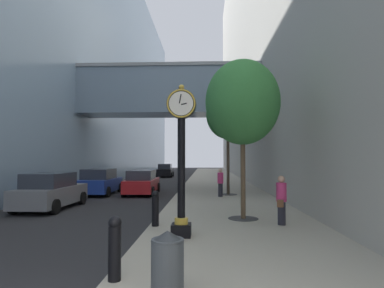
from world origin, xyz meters
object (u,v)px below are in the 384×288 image
Objects in this scene: pedestrian_walking at (281,199)px; car_red_near at (142,182)px; trash_bin at (167,263)px; pedestrian_by_clock at (220,182)px; street_clock at (181,152)px; car_blue_far at (100,182)px; street_tree_near at (242,103)px; street_tree_mid_near at (228,115)px; bollard_third at (155,207)px; car_grey_mid at (51,191)px; car_black_trailing at (165,171)px; bollard_nearest at (115,247)px.

pedestrian_walking reaches higher than car_red_near.
car_red_near is at bearing 102.57° from trash_bin.
pedestrian_by_clock is 0.36× the size of car_red_near.
car_blue_far is at bearing 117.82° from street_clock.
street_tree_near is 8.05m from street_tree_mid_near.
street_tree_near is at bearing -85.67° from pedestrian_by_clock.
bollard_third is 4.95m from street_tree_near.
car_blue_far is at bearing -176.53° from car_red_near.
pedestrian_by_clock is (2.49, 8.30, 0.25)m from bollard_third.
car_blue_far is at bearing 116.85° from bollard_third.
pedestrian_by_clock is at bearing 26.63° from car_grey_mid.
car_grey_mid is (-8.56, 2.85, -3.60)m from street_tree_near.
street_clock is 4.12× the size of trash_bin.
street_tree_mid_near is at bearing -11.53° from car_red_near.
car_red_near is at bearing 168.47° from street_tree_mid_near.
trash_bin is 0.24× the size of car_grey_mid.
car_black_trailing reaches higher than car_blue_far.
car_red_near is 1.02× the size of car_grey_mid.
pedestrian_walking is 1.00× the size of pedestrian_by_clock.
car_red_near is (-3.48, 11.96, -1.74)m from street_clock.
car_blue_far is (0.28, 6.14, 0.00)m from car_grey_mid.
bollard_nearest is 1.25m from trash_bin.
car_grey_mid is (-6.59, 9.72, 0.13)m from trash_bin.
car_red_near is at bearing 106.24° from street_clock.
street_tree_mid_near is (3.01, 9.45, 4.31)m from bollard_third.
trash_bin is 11.75m from car_grey_mid.
street_tree_mid_near is (2.06, 10.83, 2.54)m from street_clock.
bollard_nearest is 0.20× the size of street_tree_near.
car_red_near is at bearing 103.47° from bollard_third.
street_clock is at bearing -62.18° from car_blue_far.
street_tree_mid_near is 1.45× the size of car_blue_far.
street_tree_near is (3.01, 1.42, 3.67)m from bollard_third.
street_tree_mid_near reaches higher than bollard_nearest.
bollard_nearest reaches higher than trash_bin.
car_blue_far is (-6.22, 11.79, -1.70)m from street_clock.
pedestrian_by_clock reaches higher than bollard_third.
car_black_trailing reaches higher than bollard_third.
trash_bin is at bearing -96.02° from pedestrian_by_clock.
bollard_nearest is 0.71× the size of pedestrian_walking.
pedestrian_walking is 12.21m from car_red_near.
bollard_nearest is 13.30m from pedestrian_by_clock.
street_tree_near is 3.76m from pedestrian_walking.
street_tree_mid_near is 1.44× the size of car_red_near.
street_clock is at bearing -41.01° from car_grey_mid.
car_blue_far is (-7.76, 2.11, -0.18)m from pedestrian_by_clock.
pedestrian_by_clock is at bearing -114.55° from street_tree_mid_near.
car_black_trailing is at bearing 85.66° from car_grey_mid.
car_blue_far reaches higher than bollard_nearest.
car_grey_mid is (-8.04, -4.03, -0.18)m from pedestrian_by_clock.
street_clock is 0.97× the size of car_blue_far.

